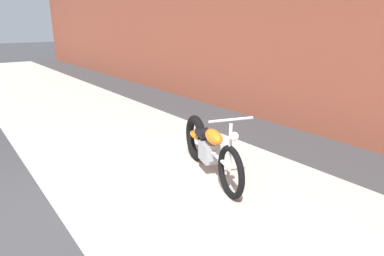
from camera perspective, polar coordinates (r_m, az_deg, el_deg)
ground_plane at (r=4.18m, az=-21.67°, el=-14.25°), size 80.00×80.00×0.00m
sidewalk_slab at (r=4.82m, az=-1.14°, el=-8.49°), size 36.00×3.50×0.01m
motorcycle_orange at (r=4.88m, az=2.63°, el=-3.12°), size 1.94×0.84×1.03m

